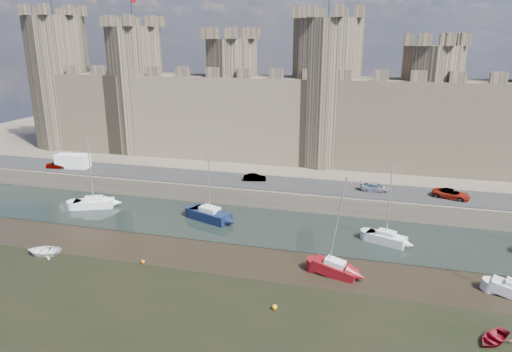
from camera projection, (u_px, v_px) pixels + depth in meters
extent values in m
plane|color=black|center=(213.00, 350.00, 34.04)|extent=(160.00, 160.00, 0.00)
cube|color=black|center=(281.00, 228.00, 56.24)|extent=(160.00, 12.00, 0.08)
cube|color=#4C443A|center=(320.00, 152.00, 89.20)|extent=(160.00, 60.00, 2.50)
cube|color=black|center=(296.00, 185.00, 64.77)|extent=(160.00, 7.00, 0.10)
cube|color=#42382B|center=(312.00, 120.00, 75.75)|extent=(100.00, 9.00, 14.00)
cylinder|color=#42382B|center=(61.00, 83.00, 86.36)|extent=(11.00, 11.00, 24.00)
cylinder|color=black|center=(51.00, 2.00, 82.23)|extent=(0.10, 0.10, 5.00)
cylinder|color=#42382B|center=(137.00, 91.00, 82.63)|extent=(10.00, 10.00, 22.00)
cylinder|color=black|center=(131.00, 12.00, 78.79)|extent=(0.10, 0.10, 5.00)
cube|color=maroon|center=(133.00, 1.00, 78.15)|extent=(1.00, 0.03, 0.60)
cylinder|color=#42382B|center=(232.00, 100.00, 78.40)|extent=(9.00, 9.00, 20.00)
cylinder|color=#42382B|center=(325.00, 93.00, 73.96)|extent=(11.00, 11.00, 23.00)
cylinder|color=black|center=(329.00, 1.00, 69.98)|extent=(0.10, 0.10, 5.00)
cylinder|color=#42382B|center=(428.00, 109.00, 70.52)|extent=(9.00, 9.00, 19.00)
imported|color=gray|center=(57.00, 165.00, 73.03)|extent=(3.42, 1.91, 1.10)
imported|color=gray|center=(255.00, 178.00, 66.54)|extent=(3.46, 1.82, 1.08)
imported|color=gray|center=(375.00, 187.00, 61.90)|extent=(4.05, 1.74, 1.16)
imported|color=gray|center=(451.00, 194.00, 59.07)|extent=(5.05, 3.50, 1.28)
cube|color=white|center=(73.00, 161.00, 73.09)|extent=(5.44, 2.73, 2.28)
cube|color=silver|center=(94.00, 204.00, 62.91)|extent=(5.61, 3.93, 1.06)
cube|color=silver|center=(93.00, 198.00, 62.69)|extent=(2.70, 2.22, 0.48)
cylinder|color=silver|center=(90.00, 170.00, 61.52)|extent=(0.14, 0.14, 8.71)
cube|color=black|center=(210.00, 216.00, 58.38)|extent=(6.07, 4.05, 1.24)
cube|color=silver|center=(210.00, 209.00, 58.12)|extent=(2.90, 2.33, 0.56)
cylinder|color=silver|center=(209.00, 173.00, 56.76)|extent=(0.14, 0.14, 10.11)
cube|color=silver|center=(386.00, 239.00, 51.76)|extent=(4.70, 3.12, 1.03)
cube|color=silver|center=(387.00, 233.00, 51.55)|extent=(2.24, 1.79, 0.47)
cylinder|color=silver|center=(389.00, 200.00, 50.42)|extent=(0.14, 0.14, 8.43)
cube|color=#650B10|center=(335.00, 270.00, 44.88)|extent=(4.66, 2.75, 1.11)
cube|color=silver|center=(335.00, 262.00, 44.65)|extent=(2.18, 1.64, 0.51)
cylinder|color=silver|center=(337.00, 222.00, 43.42)|extent=(0.14, 0.14, 9.10)
imported|color=maroon|center=(494.00, 339.00, 34.88)|extent=(3.60, 3.67, 0.62)
imported|color=white|center=(44.00, 252.00, 49.19)|extent=(4.00, 3.20, 0.74)
sphere|color=#C75108|center=(143.00, 262.00, 47.24)|extent=(0.45, 0.45, 0.45)
sphere|color=orange|center=(275.00, 307.00, 39.16)|extent=(0.48, 0.48, 0.48)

